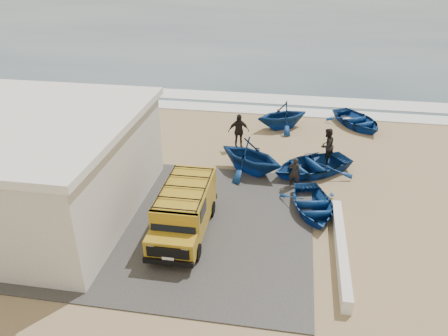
{
  "coord_description": "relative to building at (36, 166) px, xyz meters",
  "views": [
    {
      "loc": [
        2.84,
        -16.5,
        10.53
      ],
      "look_at": [
        -0.08,
        0.93,
        1.2
      ],
      "focal_mm": 35.0,
      "sensor_mm": 36.0,
      "label": 1
    }
  ],
  "objects": [
    {
      "name": "fisherman_middle",
      "position": [
        12.23,
        6.79,
        -1.23
      ],
      "size": [
        1.12,
        1.16,
        1.88
      ],
      "primitive_type": "imported",
      "rotation": [
        0.0,
        0.0,
        -2.22
      ],
      "color": "black",
      "rests_on": "ground"
    },
    {
      "name": "boat_mid_left",
      "position": [
        8.43,
        4.95,
        -1.23
      ],
      "size": [
        4.6,
        4.42,
        1.87
      ],
      "primitive_type": "imported",
      "rotation": [
        0.0,
        0.0,
        1.05
      ],
      "color": "navy",
      "rests_on": "ground"
    },
    {
      "name": "boat_far_left",
      "position": [
        9.71,
        11.05,
        -1.3
      ],
      "size": [
        4.28,
        4.12,
        1.74
      ],
      "primitive_type": "imported",
      "rotation": [
        0.0,
        0.0,
        -1.04
      ],
      "color": "navy",
      "rests_on": "ground"
    },
    {
      "name": "fisherman_front",
      "position": [
        10.63,
        3.86,
        -1.4
      ],
      "size": [
        0.61,
        0.44,
        1.53
      ],
      "primitive_type": "imported",
      "rotation": [
        0.0,
        0.0,
        3.0
      ],
      "color": "black",
      "rests_on": "ground"
    },
    {
      "name": "fisherman_back",
      "position": [
        7.43,
        7.79,
        -1.16
      ],
      "size": [
        1.26,
        0.81,
        2.0
      ],
      "primitive_type": "imported",
      "rotation": [
        0.0,
        0.0,
        0.3
      ],
      "color": "black",
      "rests_on": "ground"
    },
    {
      "name": "parapet",
      "position": [
        12.5,
        -1.0,
        -1.89
      ],
      "size": [
        0.35,
        6.0,
        0.55
      ],
      "primitive_type": "cube",
      "color": "silver",
      "rests_on": "ground"
    },
    {
      "name": "boat_near_left",
      "position": [
        11.49,
        1.77,
        -1.8
      ],
      "size": [
        3.18,
        3.97,
        0.73
      ],
      "primitive_type": "imported",
      "rotation": [
        0.0,
        0.0,
        0.2
      ],
      "color": "navy",
      "rests_on": "ground"
    },
    {
      "name": "building",
      "position": [
        0.0,
        0.0,
        0.0
      ],
      "size": [
        8.4,
        9.4,
        4.3
      ],
      "color": "silver",
      "rests_on": "ground"
    },
    {
      "name": "slab",
      "position": [
        5.5,
        -0.0,
        -2.14
      ],
      "size": [
        12.0,
        10.0,
        0.05
      ],
      "primitive_type": "cube",
      "color": "#43403D",
      "rests_on": "ground"
    },
    {
      "name": "boat_far_right",
      "position": [
        14.36,
        12.11,
        -1.75
      ],
      "size": [
        4.47,
        4.87,
        0.82
      ],
      "primitive_type": "imported",
      "rotation": [
        0.0,
        0.0,
        0.53
      ],
      "color": "navy",
      "rests_on": "ground"
    },
    {
      "name": "boat_near_right",
      "position": [
        11.45,
        5.35,
        -1.72
      ],
      "size": [
        5.24,
        4.9,
        0.88
      ],
      "primitive_type": "imported",
      "rotation": [
        0.0,
        0.0,
        -0.98
      ],
      "color": "navy",
      "rests_on": "ground"
    },
    {
      "name": "ocean",
      "position": [
        7.5,
        58.0,
        -2.16
      ],
      "size": [
        180.0,
        88.0,
        0.01
      ],
      "primitive_type": "cube",
      "color": "#385166",
      "rests_on": "ground"
    },
    {
      "name": "ground",
      "position": [
        7.5,
        2.0,
        -2.16
      ],
      "size": [
        160.0,
        160.0,
        0.0
      ],
      "primitive_type": "plane",
      "color": "#9F855C"
    },
    {
      "name": "van",
      "position": [
        6.41,
        -0.53,
        -1.09
      ],
      "size": [
        1.92,
        4.67,
        2.0
      ],
      "rotation": [
        0.0,
        0.0,
        0.01
      ],
      "color": "#AE851A",
      "rests_on": "ground"
    },
    {
      "name": "surf_line",
      "position": [
        7.5,
        14.0,
        -2.13
      ],
      "size": [
        180.0,
        1.6,
        0.06
      ],
      "primitive_type": "cube",
      "color": "white",
      "rests_on": "ground"
    },
    {
      "name": "surf_wash",
      "position": [
        7.5,
        16.5,
        -2.14
      ],
      "size": [
        180.0,
        2.2,
        0.04
      ],
      "primitive_type": "cube",
      "color": "white",
      "rests_on": "ground"
    }
  ]
}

